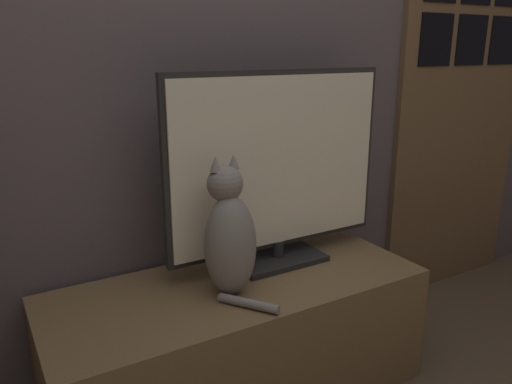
# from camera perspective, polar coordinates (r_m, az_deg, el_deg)

# --- Properties ---
(wall_back) EXTENTS (4.80, 0.05, 2.60)m
(wall_back) POSITION_cam_1_polar(r_m,az_deg,el_deg) (1.79, -7.34, 19.71)
(wall_back) COLOR #564C51
(wall_back) RESTS_ON ground_plane
(tv_stand) EXTENTS (1.26, 0.51, 0.43)m
(tv_stand) POSITION_cam_1_polar(r_m,az_deg,el_deg) (1.79, -2.05, -16.54)
(tv_stand) COLOR brown
(tv_stand) RESTS_ON ground_plane
(tv) EXTENTS (0.84, 0.20, 0.68)m
(tv) POSITION_cam_1_polar(r_m,az_deg,el_deg) (1.74, 2.55, 2.66)
(tv) COLOR black
(tv) RESTS_ON tv_stand
(cat) EXTENTS (0.17, 0.28, 0.44)m
(cat) POSITION_cam_1_polar(r_m,az_deg,el_deg) (1.55, -3.07, -5.23)
(cat) COLOR gray
(cat) RESTS_ON tv_stand
(door) EXTENTS (0.84, 0.04, 2.05)m
(door) POSITION_cam_1_polar(r_m,az_deg,el_deg) (2.63, 22.69, 11.90)
(door) COLOR brown
(door) RESTS_ON ground_plane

